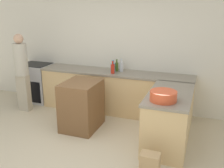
{
  "coord_description": "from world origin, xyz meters",
  "views": [
    {
      "loc": [
        1.78,
        -2.96,
        2.27
      ],
      "look_at": [
        0.29,
        1.1,
        0.94
      ],
      "focal_mm": 42.0,
      "sensor_mm": 36.0,
      "label": 1
    }
  ],
  "objects_px": {
    "mixing_bowl": "(163,96)",
    "olive_oil_bottle": "(117,66)",
    "dish_soap_bottle": "(113,67)",
    "person_by_range": "(22,69)",
    "range_oven": "(37,82)",
    "island_table": "(82,105)",
    "hot_sauce_bottle": "(113,69)",
    "vinegar_bottle_clear": "(121,66)",
    "paper_bag": "(150,165)"
  },
  "relations": [
    {
      "from": "olive_oil_bottle",
      "to": "hot_sauce_bottle",
      "type": "xyz_separation_m",
      "value": [
        -0.01,
        -0.21,
        0.0
      ]
    },
    {
      "from": "dish_soap_bottle",
      "to": "person_by_range",
      "type": "relative_size",
      "value": 0.15
    },
    {
      "from": "hot_sauce_bottle",
      "to": "dish_soap_bottle",
      "type": "xyz_separation_m",
      "value": [
        -0.03,
        0.1,
        -0.0
      ]
    },
    {
      "from": "range_oven",
      "to": "hot_sauce_bottle",
      "type": "bearing_deg",
      "value": -4.1
    },
    {
      "from": "mixing_bowl",
      "to": "person_by_range",
      "type": "distance_m",
      "value": 3.23
    },
    {
      "from": "range_oven",
      "to": "person_by_range",
      "type": "bearing_deg",
      "value": -80.0
    },
    {
      "from": "island_table",
      "to": "vinegar_bottle_clear",
      "type": "bearing_deg",
      "value": 67.69
    },
    {
      "from": "hot_sauce_bottle",
      "to": "paper_bag",
      "type": "xyz_separation_m",
      "value": [
        1.21,
        -1.85,
        -0.83
      ]
    },
    {
      "from": "dish_soap_bottle",
      "to": "mixing_bowl",
      "type": "bearing_deg",
      "value": -46.4
    },
    {
      "from": "range_oven",
      "to": "hot_sauce_bottle",
      "type": "xyz_separation_m",
      "value": [
        2.0,
        -0.14,
        0.55
      ]
    },
    {
      "from": "mixing_bowl",
      "to": "hot_sauce_bottle",
      "type": "xyz_separation_m",
      "value": [
        -1.24,
        1.24,
        0.03
      ]
    },
    {
      "from": "paper_bag",
      "to": "mixing_bowl",
      "type": "bearing_deg",
      "value": 86.56
    },
    {
      "from": "paper_bag",
      "to": "olive_oil_bottle",
      "type": "bearing_deg",
      "value": 120.12
    },
    {
      "from": "olive_oil_bottle",
      "to": "dish_soap_bottle",
      "type": "relative_size",
      "value": 0.99
    },
    {
      "from": "mixing_bowl",
      "to": "olive_oil_bottle",
      "type": "distance_m",
      "value": 1.9
    },
    {
      "from": "range_oven",
      "to": "olive_oil_bottle",
      "type": "relative_size",
      "value": 3.6
    },
    {
      "from": "person_by_range",
      "to": "island_table",
      "type": "bearing_deg",
      "value": -12.3
    },
    {
      "from": "person_by_range",
      "to": "range_oven",
      "type": "bearing_deg",
      "value": 100.0
    },
    {
      "from": "vinegar_bottle_clear",
      "to": "person_by_range",
      "type": "distance_m",
      "value": 2.13
    },
    {
      "from": "olive_oil_bottle",
      "to": "person_by_range",
      "type": "xyz_separation_m",
      "value": [
        -1.91,
        -0.69,
        -0.07
      ]
    },
    {
      "from": "mixing_bowl",
      "to": "paper_bag",
      "type": "distance_m",
      "value": 1.0
    },
    {
      "from": "olive_oil_bottle",
      "to": "dish_soap_bottle",
      "type": "distance_m",
      "value": 0.12
    },
    {
      "from": "island_table",
      "to": "mixing_bowl",
      "type": "relative_size",
      "value": 2.27
    },
    {
      "from": "island_table",
      "to": "person_by_range",
      "type": "relative_size",
      "value": 0.54
    },
    {
      "from": "olive_oil_bottle",
      "to": "paper_bag",
      "type": "relative_size",
      "value": 0.73
    },
    {
      "from": "olive_oil_bottle",
      "to": "person_by_range",
      "type": "bearing_deg",
      "value": -160.05
    },
    {
      "from": "mixing_bowl",
      "to": "hot_sauce_bottle",
      "type": "height_order",
      "value": "hot_sauce_bottle"
    },
    {
      "from": "island_table",
      "to": "dish_soap_bottle",
      "type": "height_order",
      "value": "dish_soap_bottle"
    },
    {
      "from": "person_by_range",
      "to": "dish_soap_bottle",
      "type": "bearing_deg",
      "value": 17.17
    },
    {
      "from": "mixing_bowl",
      "to": "vinegar_bottle_clear",
      "type": "height_order",
      "value": "vinegar_bottle_clear"
    },
    {
      "from": "mixing_bowl",
      "to": "olive_oil_bottle",
      "type": "height_order",
      "value": "olive_oil_bottle"
    },
    {
      "from": "hot_sauce_bottle",
      "to": "person_by_range",
      "type": "xyz_separation_m",
      "value": [
        -1.89,
        -0.48,
        -0.07
      ]
    },
    {
      "from": "range_oven",
      "to": "island_table",
      "type": "bearing_deg",
      "value": -29.8
    },
    {
      "from": "range_oven",
      "to": "island_table",
      "type": "distance_m",
      "value": 1.94
    },
    {
      "from": "island_table",
      "to": "hot_sauce_bottle",
      "type": "height_order",
      "value": "hot_sauce_bottle"
    },
    {
      "from": "mixing_bowl",
      "to": "island_table",
      "type": "bearing_deg",
      "value": 165.08
    },
    {
      "from": "hot_sauce_bottle",
      "to": "dish_soap_bottle",
      "type": "distance_m",
      "value": 0.1
    },
    {
      "from": "vinegar_bottle_clear",
      "to": "paper_bag",
      "type": "distance_m",
      "value": 2.49
    },
    {
      "from": "range_oven",
      "to": "person_by_range",
      "type": "height_order",
      "value": "person_by_range"
    },
    {
      "from": "vinegar_bottle_clear",
      "to": "person_by_range",
      "type": "xyz_separation_m",
      "value": [
        -2.01,
        -0.71,
        -0.07
      ]
    },
    {
      "from": "mixing_bowl",
      "to": "paper_bag",
      "type": "relative_size",
      "value": 1.16
    },
    {
      "from": "olive_oil_bottle",
      "to": "hot_sauce_bottle",
      "type": "height_order",
      "value": "hot_sauce_bottle"
    },
    {
      "from": "range_oven",
      "to": "person_by_range",
      "type": "xyz_separation_m",
      "value": [
        0.11,
        -0.62,
        0.48
      ]
    },
    {
      "from": "olive_oil_bottle",
      "to": "dish_soap_bottle",
      "type": "bearing_deg",
      "value": -109.72
    },
    {
      "from": "dish_soap_bottle",
      "to": "olive_oil_bottle",
      "type": "bearing_deg",
      "value": 70.28
    },
    {
      "from": "range_oven",
      "to": "dish_soap_bottle",
      "type": "distance_m",
      "value": 2.05
    },
    {
      "from": "olive_oil_bottle",
      "to": "vinegar_bottle_clear",
      "type": "bearing_deg",
      "value": 7.79
    },
    {
      "from": "olive_oil_bottle",
      "to": "person_by_range",
      "type": "height_order",
      "value": "person_by_range"
    },
    {
      "from": "range_oven",
      "to": "dish_soap_bottle",
      "type": "bearing_deg",
      "value": -1.31
    },
    {
      "from": "hot_sauce_bottle",
      "to": "mixing_bowl",
      "type": "bearing_deg",
      "value": -44.86
    }
  ]
}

